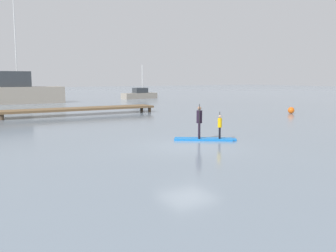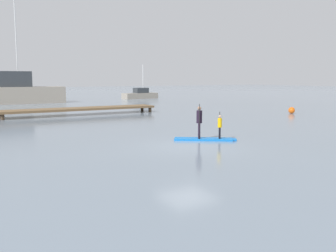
# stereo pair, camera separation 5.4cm
# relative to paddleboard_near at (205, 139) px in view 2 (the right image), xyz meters

# --- Properties ---
(ground_plane) EXTENTS (240.00, 240.00, 0.00)m
(ground_plane) POSITION_rel_paddleboard_near_xyz_m (-1.66, -0.86, -0.05)
(ground_plane) COLOR gray
(paddleboard_near) EXTENTS (2.85, 2.28, 0.10)m
(paddleboard_near) POSITION_rel_paddleboard_near_xyz_m (0.00, 0.00, 0.00)
(paddleboard_near) COLOR blue
(paddleboard_near) RESTS_ON ground
(paddler_adult) EXTENTS (0.40, 0.44, 1.74)m
(paddler_adult) POSITION_rel_paddleboard_near_xyz_m (-0.24, 0.17, 0.97)
(paddler_adult) COLOR black
(paddler_adult) RESTS_ON paddleboard_near
(paddler_child_solo) EXTENTS (0.30, 0.35, 1.33)m
(paddler_child_solo) POSITION_rel_paddleboard_near_xyz_m (0.60, -0.42, 0.72)
(paddler_child_solo) COLOR black
(paddler_child_solo) RESTS_ON paddleboard_near
(fishing_boat_white_large) EXTENTS (14.34, 3.63, 13.04)m
(fishing_boat_white_large) POSITION_rel_paddleboard_near_xyz_m (-4.34, 34.45, 1.33)
(fishing_boat_white_large) COLOR #9E9384
(fishing_boat_white_large) RESTS_ON ground
(motor_boat_small_navy) EXTENTS (5.72, 2.30, 5.15)m
(motor_boat_small_navy) POSITION_rel_paddleboard_near_xyz_m (15.22, 36.66, 0.56)
(motor_boat_small_navy) COLOR #9E9384
(motor_boat_small_navy) RESTS_ON ground
(floating_dock) EXTENTS (13.20, 2.16, 0.60)m
(floating_dock) POSITION_rel_paddleboard_near_xyz_m (-1.00, 16.23, 0.46)
(floating_dock) COLOR brown
(floating_dock) RESTS_ON ground
(mooring_buoy_near) EXTENTS (0.57, 0.57, 0.57)m
(mooring_buoy_near) POSITION_rel_paddleboard_near_xyz_m (15.35, 7.71, 0.23)
(mooring_buoy_near) COLOR orange
(mooring_buoy_near) RESTS_ON ground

